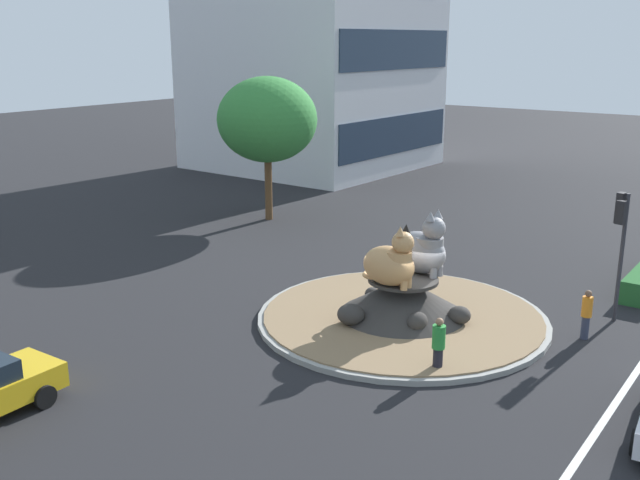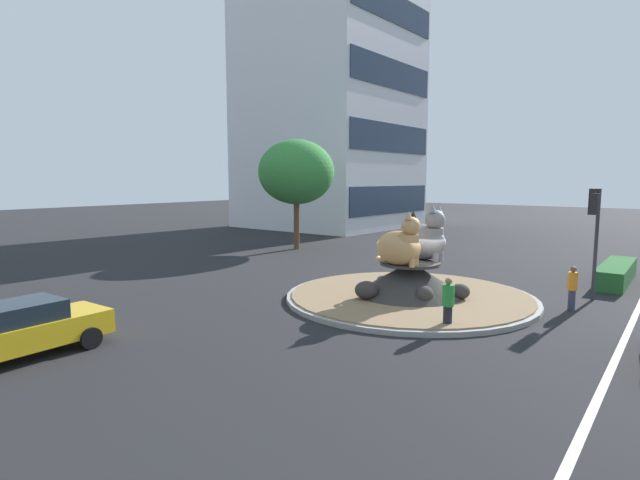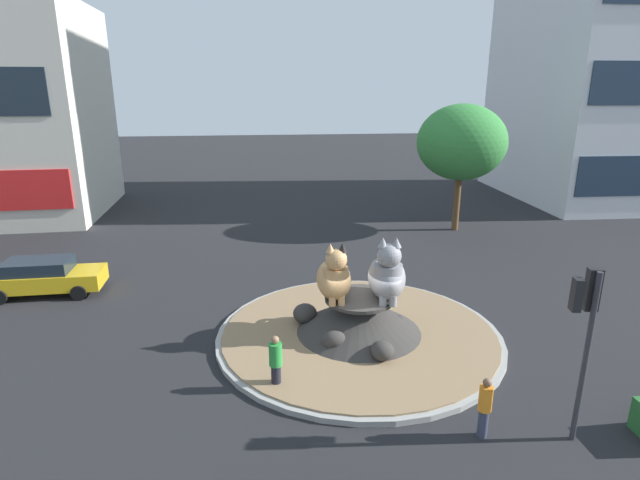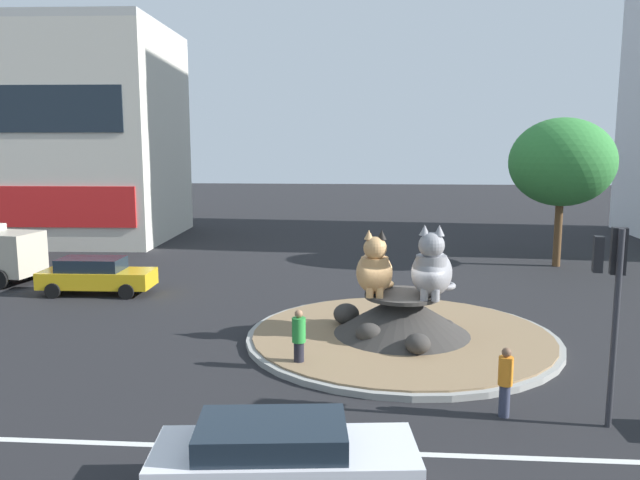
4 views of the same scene
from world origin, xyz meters
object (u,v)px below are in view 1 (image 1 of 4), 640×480
at_px(traffic_light_mast, 621,228).
at_px(pedestrian_orange_shirt, 586,313).
at_px(broadleaf_tree_behind_island, 267,120).
at_px(pedestrian_green_shirt, 438,345).
at_px(cat_statue_calico, 392,263).
at_px(cat_statue_grey, 423,250).

relative_size(traffic_light_mast, pedestrian_orange_shirt, 2.70).
height_order(broadleaf_tree_behind_island, pedestrian_green_shirt, broadleaf_tree_behind_island).
height_order(cat_statue_calico, cat_statue_grey, cat_statue_grey).
xyz_separation_m(pedestrian_orange_shirt, pedestrian_green_shirt, (-5.16, 2.76, 0.02)).
relative_size(traffic_light_mast, pedestrian_green_shirt, 2.60).
xyz_separation_m(cat_statue_calico, broadleaf_tree_behind_island, (9.67, 13.31, 3.07)).
bearing_deg(cat_statue_calico, pedestrian_green_shirt, -37.80).
distance_m(broadleaf_tree_behind_island, pedestrian_orange_shirt, 20.59).
xyz_separation_m(cat_statue_calico, pedestrian_orange_shirt, (3.01, -5.64, -1.45)).
relative_size(cat_statue_calico, pedestrian_orange_shirt, 1.27).
bearing_deg(pedestrian_orange_shirt, cat_statue_grey, 17.94).
relative_size(broadleaf_tree_behind_island, pedestrian_green_shirt, 4.40).
relative_size(cat_statue_grey, pedestrian_green_shirt, 1.40).
xyz_separation_m(cat_statue_grey, broadleaf_tree_behind_island, (7.87, 13.51, 2.99)).
distance_m(broadleaf_tree_behind_island, pedestrian_green_shirt, 20.55).
bearing_deg(cat_statue_grey, pedestrian_green_shirt, -46.97).
bearing_deg(pedestrian_green_shirt, cat_statue_calico, 117.42).
relative_size(cat_statue_grey, pedestrian_orange_shirt, 1.45).
xyz_separation_m(cat_statue_calico, cat_statue_grey, (1.81, -0.20, 0.08)).
bearing_deg(broadleaf_tree_behind_island, pedestrian_orange_shirt, -109.38).
bearing_deg(pedestrian_orange_shirt, broadleaf_tree_behind_island, -13.89).
height_order(cat_statue_grey, broadleaf_tree_behind_island, broadleaf_tree_behind_island).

